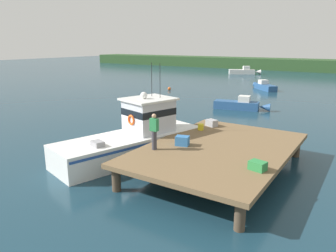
% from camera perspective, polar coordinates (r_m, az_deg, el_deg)
% --- Properties ---
extents(ground_plane, '(200.00, 200.00, 0.00)m').
position_cam_1_polar(ground_plane, '(17.65, -5.53, -4.74)').
color(ground_plane, '#193847').
extents(dock, '(6.00, 9.00, 1.20)m').
position_cam_1_polar(dock, '(14.93, 9.00, -4.13)').
color(dock, '#4C3D2D').
rests_on(dock, ground).
extents(main_fishing_boat, '(4.64, 9.92, 4.80)m').
position_cam_1_polar(main_fishing_boat, '(16.99, -5.07, -1.93)').
color(main_fishing_boat, white).
rests_on(main_fishing_boat, ground).
extents(crate_single_far, '(0.68, 0.56, 0.34)m').
position_cam_1_polar(crate_single_far, '(12.51, 15.62, -6.80)').
color(crate_single_far, '#2D8442').
rests_on(crate_single_far, dock).
extents(crate_stack_mid_dock, '(0.72, 0.63, 0.38)m').
position_cam_1_polar(crate_stack_mid_dock, '(18.45, 7.76, 0.54)').
color(crate_stack_mid_dock, '#9E9EA3').
rests_on(crate_stack_mid_dock, dock).
extents(crate_single_by_cleat, '(0.70, 0.58, 0.44)m').
position_cam_1_polar(crate_single_by_cleat, '(14.87, 2.56, -2.64)').
color(crate_single_by_cleat, '#3370B2').
rests_on(crate_single_by_cleat, dock).
extents(bait_bucket, '(0.32, 0.32, 0.34)m').
position_cam_1_polar(bait_bucket, '(17.56, 5.83, -0.17)').
color(bait_bucket, yellow).
rests_on(bait_bucket, dock).
extents(deckhand_by_the_boat, '(0.36, 0.22, 1.63)m').
position_cam_1_polar(deckhand_by_the_boat, '(14.11, -2.47, -0.87)').
color(deckhand_by_the_boat, '#383842').
rests_on(deckhand_by_the_boat, dock).
extents(moored_boat_off_the_point, '(5.80, 3.92, 1.52)m').
position_cam_1_polar(moored_boat_off_the_point, '(63.98, 13.33, 9.42)').
color(moored_boat_off_the_point, silver).
rests_on(moored_boat_off_the_point, ground).
extents(moored_boat_mid_harbor, '(4.99, 2.02, 1.25)m').
position_cam_1_polar(moored_boat_mid_harbor, '(29.61, 12.70, 3.72)').
color(moored_boat_mid_harbor, '#285184').
rests_on(moored_boat_mid_harbor, ground).
extents(moored_boat_near_channel, '(4.02, 4.08, 1.22)m').
position_cam_1_polar(moored_boat_near_channel, '(43.16, 16.70, 6.76)').
color(moored_boat_near_channel, '#285184').
rests_on(moored_boat_near_channel, ground).
extents(mooring_buoy_channel_marker, '(0.40, 0.40, 0.40)m').
position_cam_1_polar(mooring_buoy_channel_marker, '(40.85, 0.24, 6.65)').
color(mooring_buoy_channel_marker, '#EA5B19').
rests_on(mooring_buoy_channel_marker, ground).
extents(far_shoreline, '(120.00, 8.00, 2.40)m').
position_cam_1_polar(far_shoreline, '(75.85, 25.39, 9.69)').
color(far_shoreline, '#284723').
rests_on(far_shoreline, ground).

